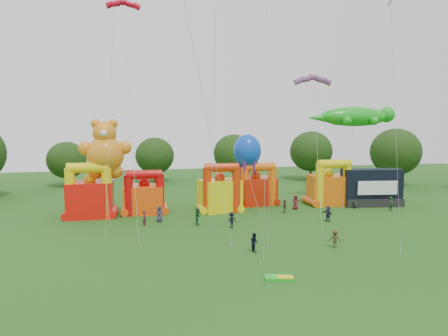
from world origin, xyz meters
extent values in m
plane|color=#1F5116|center=(0.00, 0.00, 0.00)|extent=(160.00, 160.00, 0.00)
cylinder|color=#352314|center=(36.44, 42.05, 1.86)|extent=(0.44, 0.44, 3.72)
ellipsoid|color=#1C3610|center=(36.44, 42.05, 6.41)|extent=(9.30, 9.30, 8.89)
cylinder|color=#352314|center=(23.94, 52.43, 1.75)|extent=(0.44, 0.44, 3.51)
ellipsoid|color=#1C3610|center=(23.94, 52.43, 6.04)|extent=(8.77, 8.78, 8.39)
cylinder|color=#352314|center=(7.78, 54.08, 1.65)|extent=(0.44, 0.44, 3.30)
ellipsoid|color=#1C3610|center=(7.78, 54.08, 5.68)|extent=(8.25, 8.25, 7.88)
cylinder|color=#352314|center=(-8.06, 56.06, 1.55)|extent=(0.44, 0.44, 3.09)
ellipsoid|color=#1C3610|center=(-8.06, 56.06, 5.32)|extent=(7.73, 7.72, 7.38)
cylinder|color=#352314|center=(-24.36, 53.34, 1.44)|extent=(0.44, 0.44, 2.88)
ellipsoid|color=#1C3610|center=(-24.36, 53.34, 4.96)|extent=(7.20, 7.20, 6.88)
cube|color=red|center=(-16.97, 26.17, 2.19)|extent=(5.41, 4.34, 4.39)
cylinder|color=yellow|center=(-19.08, 24.60, 3.13)|extent=(1.19, 1.19, 6.27)
cylinder|color=yellow|center=(-14.87, 24.60, 3.13)|extent=(1.19, 1.19, 6.27)
cylinder|color=yellow|center=(-16.97, 24.60, 6.27)|extent=(4.81, 1.25, 1.25)
sphere|color=yellow|center=(-16.97, 26.17, 4.69)|extent=(1.40, 1.40, 1.40)
cube|color=#F84C0D|center=(-10.40, 26.96, 1.81)|extent=(5.37, 4.49, 3.62)
cylinder|color=red|center=(-12.34, 25.52, 2.59)|extent=(1.09, 1.09, 5.17)
cylinder|color=red|center=(-8.46, 25.52, 2.59)|extent=(1.09, 1.09, 5.17)
cylinder|color=red|center=(-10.40, 25.52, 5.17)|extent=(4.43, 1.15, 1.15)
sphere|color=red|center=(-10.40, 26.96, 3.92)|extent=(1.40, 1.40, 1.40)
cube|color=yellow|center=(-0.58, 26.27, 2.07)|extent=(5.77, 5.06, 4.15)
cylinder|color=red|center=(-2.50, 24.84, 2.96)|extent=(1.09, 1.09, 5.92)
cylinder|color=red|center=(1.35, 24.84, 2.96)|extent=(1.09, 1.09, 5.92)
cylinder|color=red|center=(-0.58, 24.84, 5.92)|extent=(4.39, 1.14, 1.14)
sphere|color=red|center=(-0.58, 26.27, 4.45)|extent=(1.40, 1.40, 1.40)
cube|color=red|center=(5.39, 29.69, 1.94)|extent=(5.71, 4.85, 3.88)
cylinder|color=#F6610D|center=(3.38, 28.20, 2.77)|extent=(1.13, 1.13, 5.55)
cylinder|color=#F6610D|center=(7.39, 28.20, 2.77)|extent=(1.13, 1.13, 5.55)
cylinder|color=#F6610D|center=(5.39, 28.20, 5.55)|extent=(4.57, 1.19, 1.19)
sphere|color=#F6610D|center=(5.39, 29.69, 4.18)|extent=(1.40, 1.40, 1.40)
cube|color=#E05D0C|center=(15.60, 27.47, 2.10)|extent=(5.89, 4.98, 4.19)
cylinder|color=yellow|center=(13.52, 25.92, 2.99)|extent=(1.18, 1.18, 5.99)
cylinder|color=yellow|center=(17.69, 25.92, 2.99)|extent=(1.18, 1.18, 5.99)
cylinder|color=yellow|center=(15.60, 25.92, 5.99)|extent=(4.76, 1.24, 1.24)
sphere|color=yellow|center=(15.60, 27.47, 4.49)|extent=(1.40, 1.40, 1.40)
cube|color=black|center=(21.26, 25.39, 0.55)|extent=(8.50, 4.02, 1.10)
cube|color=black|center=(21.26, 25.59, 3.15)|extent=(8.45, 3.63, 4.10)
cube|color=white|center=(21.26, 24.01, 2.74)|extent=(5.62, 0.75, 1.93)
cylinder|color=black|center=(17.99, 24.16, 0.40)|extent=(0.30, 0.90, 0.90)
cylinder|color=black|center=(24.54, 24.16, 0.40)|extent=(0.30, 0.90, 0.90)
sphere|color=orange|center=(-15.04, 25.95, 7.73)|extent=(4.54, 4.54, 4.54)
sphere|color=orange|center=(-15.04, 25.95, 10.41)|extent=(2.89, 2.89, 2.89)
sphere|color=orange|center=(-16.08, 25.95, 11.55)|extent=(1.13, 1.13, 1.13)
sphere|color=orange|center=(-14.01, 25.95, 11.55)|extent=(1.13, 1.13, 1.13)
sphere|color=orange|center=(-17.42, 25.95, 8.56)|extent=(1.65, 1.65, 1.65)
sphere|color=orange|center=(-12.67, 25.95, 8.56)|extent=(1.65, 1.65, 1.65)
sphere|color=orange|center=(-16.18, 25.95, 5.67)|extent=(1.86, 1.86, 1.86)
sphere|color=orange|center=(-13.91, 25.95, 5.67)|extent=(1.86, 1.86, 1.86)
sphere|color=white|center=(-15.04, 24.56, 10.41)|extent=(0.82, 0.82, 0.82)
ellipsoid|color=#18AA1B|center=(21.41, 31.02, 12.70)|extent=(11.24, 3.51, 2.99)
sphere|color=#18AA1B|center=(26.90, 31.02, 13.03)|extent=(2.41, 2.41, 2.41)
cone|color=#18AA1B|center=(15.71, 31.02, 12.48)|extent=(4.39, 1.76, 1.76)
sphere|color=#18AA1B|center=(23.61, 32.78, 12.04)|extent=(1.32, 1.32, 1.32)
sphere|color=#18AA1B|center=(23.61, 29.27, 12.04)|extent=(1.32, 1.32, 1.32)
sphere|color=#18AA1B|center=(19.22, 32.78, 12.04)|extent=(1.32, 1.32, 1.32)
sphere|color=#18AA1B|center=(19.22, 29.27, 12.04)|extent=(1.32, 1.32, 1.32)
ellipsoid|color=blue|center=(3.86, 28.86, 7.78)|extent=(3.90, 3.90, 4.68)
cone|color=#591E8C|center=(5.13, 28.86, 5.63)|extent=(0.88, 0.88, 3.12)
cone|color=#591E8C|center=(4.49, 29.96, 5.63)|extent=(0.88, 0.88, 3.12)
cone|color=#591E8C|center=(3.23, 29.96, 5.63)|extent=(0.88, 0.88, 3.12)
cone|color=#591E8C|center=(2.59, 28.86, 5.63)|extent=(0.88, 0.88, 3.12)
cone|color=#591E8C|center=(3.23, 27.77, 5.63)|extent=(0.88, 0.88, 3.12)
cone|color=#591E8C|center=(4.49, 27.77, 5.63)|extent=(0.88, 0.88, 3.12)
cube|color=silver|center=(13.65, 11.30, 23.58)|extent=(1.02, 1.02, 1.10)
cube|color=green|center=(-0.97, 1.75, 0.12)|extent=(2.20, 1.51, 0.24)
cube|color=yellow|center=(-0.57, 1.45, 0.26)|extent=(1.32, 0.91, 0.10)
imported|color=#2C2843|center=(-8.74, 21.52, 0.93)|extent=(1.02, 0.78, 1.87)
imported|color=maroon|center=(-10.46, 19.97, 0.88)|extent=(0.54, 0.71, 1.76)
imported|color=#1B4429|center=(-4.47, 19.18, 0.96)|extent=(0.74, 0.94, 1.92)
imported|color=black|center=(-1.03, 17.11, 0.88)|extent=(1.26, 0.91, 1.76)
imported|color=#3B2817|center=(7.46, 23.32, 0.85)|extent=(0.78, 1.08, 1.70)
imported|color=#282943|center=(10.75, 17.67, 0.94)|extent=(1.04, 1.83, 1.88)
imported|color=#54181D|center=(9.63, 25.00, 0.98)|extent=(1.14, 1.01, 1.96)
imported|color=#183C1D|center=(21.75, 21.49, 0.96)|extent=(0.82, 0.83, 1.93)
imported|color=black|center=(-0.88, 8.51, 0.85)|extent=(0.78, 0.93, 1.70)
imported|color=#3B2F17|center=(6.72, 8.04, 0.85)|extent=(1.26, 1.04, 1.70)
camera|label=1|loc=(-10.62, -25.12, 11.21)|focal=32.00mm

